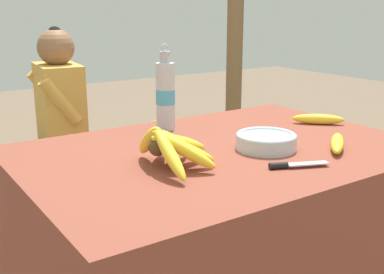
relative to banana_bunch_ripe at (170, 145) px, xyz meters
name	(u,v)px	position (x,y,z in m)	size (l,w,h in m)	color
market_counter	(220,248)	(0.24, 0.07, -0.44)	(1.31, 0.90, 0.74)	brown
banana_bunch_ripe	(170,145)	(0.00, 0.00, 0.00)	(0.20, 0.32, 0.14)	#4C381E
serving_bowl	(266,141)	(0.36, -0.02, -0.04)	(0.20, 0.20, 0.05)	silver
water_bottle	(165,95)	(0.22, 0.39, 0.07)	(0.07, 0.07, 0.32)	silver
loose_banana_front	(337,143)	(0.55, -0.15, -0.05)	(0.20, 0.17, 0.04)	yellow
loose_banana_side	(318,119)	(0.77, 0.12, -0.05)	(0.18, 0.17, 0.04)	yellow
knife	(290,165)	(0.28, -0.20, -0.06)	(0.18, 0.09, 0.02)	#BCBCC1
wooden_bench	(102,158)	(0.34, 1.31, -0.45)	(1.36, 0.32, 0.43)	brown
seated_vendor	(52,117)	(0.06, 1.28, -0.17)	(0.43, 0.41, 1.10)	#232328
banana_bunch_green	(163,125)	(0.74, 1.30, -0.31)	(0.16, 0.30, 0.13)	#4C381E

